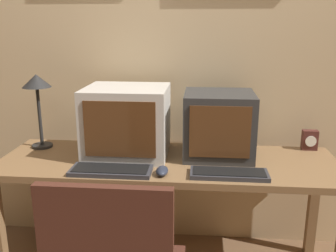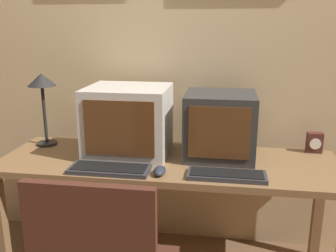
{
  "view_description": "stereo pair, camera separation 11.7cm",
  "coord_description": "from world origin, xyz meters",
  "px_view_note": "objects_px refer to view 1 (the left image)",
  "views": [
    {
      "loc": [
        0.18,
        -1.0,
        1.44
      ],
      "look_at": [
        0.0,
        0.95,
        0.9
      ],
      "focal_mm": 40.0,
      "sensor_mm": 36.0,
      "label": 1
    },
    {
      "loc": [
        0.3,
        -0.99,
        1.44
      ],
      "look_at": [
        0.0,
        0.95,
        0.9
      ],
      "focal_mm": 40.0,
      "sensor_mm": 36.0,
      "label": 2
    }
  ],
  "objects_px": {
    "mouse_near_keyboard": "(162,171)",
    "keyboard_main": "(111,170)",
    "monitor_right": "(218,124)",
    "keyboard_side": "(229,174)",
    "desk_clock": "(310,140)",
    "desk_lamp": "(37,89)",
    "monitor_left": "(127,121)"
  },
  "relations": [
    {
      "from": "keyboard_main",
      "to": "keyboard_side",
      "type": "relative_size",
      "value": 1.07
    },
    {
      "from": "desk_lamp",
      "to": "desk_clock",
      "type": "bearing_deg",
      "value": 3.53
    },
    {
      "from": "monitor_left",
      "to": "mouse_near_keyboard",
      "type": "distance_m",
      "value": 0.41
    },
    {
      "from": "monitor_left",
      "to": "desk_lamp",
      "type": "xyz_separation_m",
      "value": [
        -0.55,
        0.08,
        0.16
      ]
    },
    {
      "from": "mouse_near_keyboard",
      "to": "desk_clock",
      "type": "xyz_separation_m",
      "value": [
        0.84,
        0.47,
        0.04
      ]
    },
    {
      "from": "keyboard_main",
      "to": "monitor_right",
      "type": "bearing_deg",
      "value": 30.16
    },
    {
      "from": "desk_clock",
      "to": "keyboard_main",
      "type": "bearing_deg",
      "value": -157.06
    },
    {
      "from": "monitor_right",
      "to": "keyboard_side",
      "type": "relative_size",
      "value": 1.0
    },
    {
      "from": "monitor_right",
      "to": "mouse_near_keyboard",
      "type": "relative_size",
      "value": 3.47
    },
    {
      "from": "mouse_near_keyboard",
      "to": "desk_clock",
      "type": "height_order",
      "value": "desk_clock"
    },
    {
      "from": "keyboard_main",
      "to": "desk_clock",
      "type": "distance_m",
      "value": 1.2
    },
    {
      "from": "keyboard_main",
      "to": "desk_clock",
      "type": "xyz_separation_m",
      "value": [
        1.1,
        0.47,
        0.05
      ]
    },
    {
      "from": "mouse_near_keyboard",
      "to": "keyboard_main",
      "type": "bearing_deg",
      "value": 179.64
    },
    {
      "from": "keyboard_main",
      "to": "desk_lamp",
      "type": "relative_size",
      "value": 0.93
    },
    {
      "from": "monitor_left",
      "to": "monitor_right",
      "type": "xyz_separation_m",
      "value": [
        0.52,
        0.03,
        -0.01
      ]
    },
    {
      "from": "keyboard_main",
      "to": "desk_lamp",
      "type": "distance_m",
      "value": 0.72
    },
    {
      "from": "keyboard_main",
      "to": "mouse_near_keyboard",
      "type": "distance_m",
      "value": 0.26
    },
    {
      "from": "keyboard_side",
      "to": "desk_lamp",
      "type": "bearing_deg",
      "value": 162.3
    },
    {
      "from": "keyboard_main",
      "to": "mouse_near_keyboard",
      "type": "height_order",
      "value": "mouse_near_keyboard"
    },
    {
      "from": "keyboard_side",
      "to": "mouse_near_keyboard",
      "type": "distance_m",
      "value": 0.33
    },
    {
      "from": "mouse_near_keyboard",
      "to": "desk_lamp",
      "type": "relative_size",
      "value": 0.25
    },
    {
      "from": "monitor_left",
      "to": "monitor_right",
      "type": "relative_size",
      "value": 1.19
    },
    {
      "from": "monitor_left",
      "to": "desk_clock",
      "type": "distance_m",
      "value": 1.09
    },
    {
      "from": "monitor_left",
      "to": "keyboard_main",
      "type": "relative_size",
      "value": 1.11
    },
    {
      "from": "keyboard_side",
      "to": "desk_lamp",
      "type": "relative_size",
      "value": 0.86
    },
    {
      "from": "mouse_near_keyboard",
      "to": "desk_clock",
      "type": "bearing_deg",
      "value": 29.12
    },
    {
      "from": "monitor_right",
      "to": "mouse_near_keyboard",
      "type": "height_order",
      "value": "monitor_right"
    },
    {
      "from": "monitor_left",
      "to": "keyboard_main",
      "type": "height_order",
      "value": "monitor_left"
    },
    {
      "from": "monitor_left",
      "to": "mouse_near_keyboard",
      "type": "xyz_separation_m",
      "value": [
        0.23,
        -0.29,
        -0.18
      ]
    },
    {
      "from": "keyboard_side",
      "to": "desk_lamp",
      "type": "xyz_separation_m",
      "value": [
        -1.12,
        0.36,
        0.35
      ]
    },
    {
      "from": "keyboard_main",
      "to": "desk_clock",
      "type": "relative_size",
      "value": 3.47
    },
    {
      "from": "keyboard_main",
      "to": "mouse_near_keyboard",
      "type": "relative_size",
      "value": 3.72
    }
  ]
}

